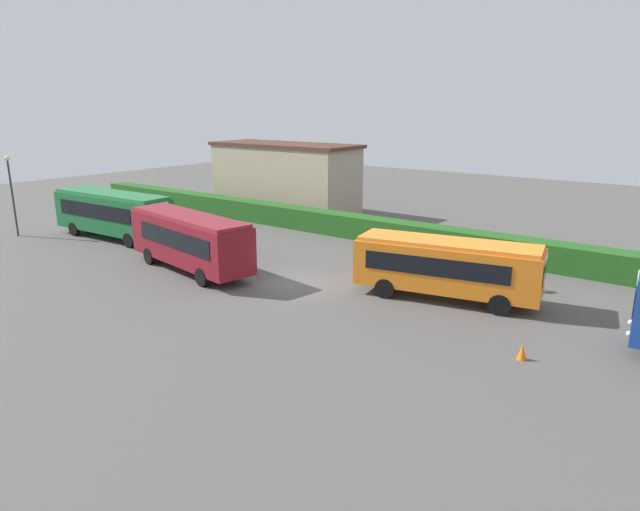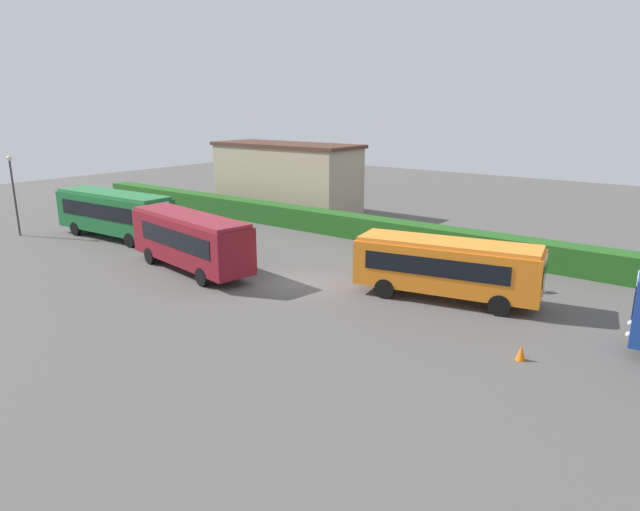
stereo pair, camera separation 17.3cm
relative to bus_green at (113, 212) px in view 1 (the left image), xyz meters
name	(u,v)px [view 1 (the left image)]	position (x,y,z in m)	size (l,w,h in m)	color
ground_plane	(295,283)	(17.03, -0.26, -1.90)	(106.95, 106.95, 0.00)	#514F4C
bus_green	(113,212)	(0.00, 0.00, 0.00)	(10.41, 3.03, 3.32)	#19602D
bus_maroon	(189,239)	(10.71, -2.04, -0.02)	(9.75, 3.88, 3.28)	maroon
bus_orange	(447,266)	(24.54, 2.28, -0.18)	(9.17, 4.18, 2.96)	orange
person_left	(519,274)	(26.94, 5.87, -1.04)	(0.35, 0.50, 1.65)	maroon
hedge_row	(397,233)	(17.03, 10.73, -1.10)	(65.47, 1.66, 1.60)	#22561C
depot_building	(285,178)	(2.89, 15.46, 1.14)	(13.80, 5.29, 6.06)	tan
traffic_cone	(522,352)	(29.74, -2.26, -1.60)	(0.36, 0.36, 0.60)	orange
lamppost	(11,187)	(-6.38, -3.84, 1.70)	(0.36, 0.36, 5.81)	#38383D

